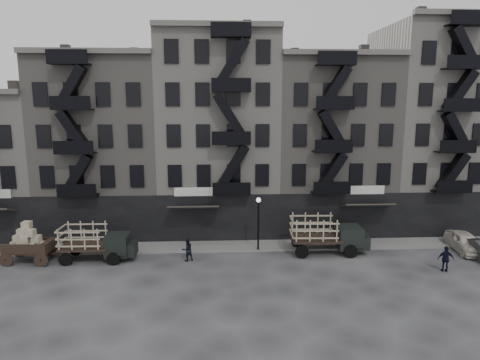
{
  "coord_description": "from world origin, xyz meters",
  "views": [
    {
      "loc": [
        0.02,
        -28.87,
        11.62
      ],
      "look_at": [
        1.66,
        4.0,
        5.39
      ],
      "focal_mm": 32.0,
      "sensor_mm": 36.0,
      "label": 1
    }
  ],
  "objects_px": {
    "stake_truck_east": "(327,232)",
    "policeman": "(446,259)",
    "stake_truck_west": "(96,240)",
    "pedestrian_mid": "(187,249)",
    "car_far": "(480,247)",
    "wagon": "(27,240)",
    "car_east": "(465,242)"
  },
  "relations": [
    {
      "from": "pedestrian_mid",
      "to": "policeman",
      "type": "height_order",
      "value": "policeman"
    },
    {
      "from": "car_far",
      "to": "pedestrian_mid",
      "type": "bearing_deg",
      "value": 1.49
    },
    {
      "from": "wagon",
      "to": "stake_truck_east",
      "type": "distance_m",
      "value": 22.04
    },
    {
      "from": "pedestrian_mid",
      "to": "policeman",
      "type": "bearing_deg",
      "value": 141.14
    },
    {
      "from": "wagon",
      "to": "car_east",
      "type": "xyz_separation_m",
      "value": [
        32.83,
        0.6,
        -0.94
      ]
    },
    {
      "from": "stake_truck_east",
      "to": "policeman",
      "type": "distance_m",
      "value": 8.31
    },
    {
      "from": "stake_truck_east",
      "to": "wagon",
      "type": "bearing_deg",
      "value": -175.79
    },
    {
      "from": "stake_truck_west",
      "to": "policeman",
      "type": "distance_m",
      "value": 24.68
    },
    {
      "from": "pedestrian_mid",
      "to": "policeman",
      "type": "relative_size",
      "value": 0.95
    },
    {
      "from": "wagon",
      "to": "car_far",
      "type": "distance_m",
      "value": 33.35
    },
    {
      "from": "car_far",
      "to": "pedestrian_mid",
      "type": "height_order",
      "value": "pedestrian_mid"
    },
    {
      "from": "stake_truck_west",
      "to": "car_far",
      "type": "height_order",
      "value": "stake_truck_west"
    },
    {
      "from": "stake_truck_east",
      "to": "pedestrian_mid",
      "type": "distance_m",
      "value": 10.63
    },
    {
      "from": "car_far",
      "to": "pedestrian_mid",
      "type": "distance_m",
      "value": 21.85
    },
    {
      "from": "policeman",
      "to": "pedestrian_mid",
      "type": "bearing_deg",
      "value": 1.79
    },
    {
      "from": "pedestrian_mid",
      "to": "policeman",
      "type": "distance_m",
      "value": 18.02
    },
    {
      "from": "car_east",
      "to": "pedestrian_mid",
      "type": "bearing_deg",
      "value": -172.21
    },
    {
      "from": "wagon",
      "to": "pedestrian_mid",
      "type": "distance_m",
      "value": 11.52
    },
    {
      "from": "car_far",
      "to": "policeman",
      "type": "distance_m",
      "value": 4.88
    },
    {
      "from": "wagon",
      "to": "policeman",
      "type": "height_order",
      "value": "wagon"
    },
    {
      "from": "stake_truck_west",
      "to": "pedestrian_mid",
      "type": "bearing_deg",
      "value": -2.74
    },
    {
      "from": "stake_truck_east",
      "to": "pedestrian_mid",
      "type": "height_order",
      "value": "stake_truck_east"
    },
    {
      "from": "stake_truck_west",
      "to": "policeman",
      "type": "height_order",
      "value": "stake_truck_west"
    },
    {
      "from": "car_east",
      "to": "car_far",
      "type": "distance_m",
      "value": 1.23
    },
    {
      "from": "wagon",
      "to": "car_east",
      "type": "bearing_deg",
      "value": 5.2
    },
    {
      "from": "wagon",
      "to": "stake_truck_west",
      "type": "distance_m",
      "value": 4.83
    },
    {
      "from": "policeman",
      "to": "car_east",
      "type": "bearing_deg",
      "value": -121.98
    },
    {
      "from": "stake_truck_east",
      "to": "policeman",
      "type": "relative_size",
      "value": 3.28
    },
    {
      "from": "car_east",
      "to": "car_far",
      "type": "bearing_deg",
      "value": -60.63
    },
    {
      "from": "car_east",
      "to": "car_far",
      "type": "relative_size",
      "value": 1.03
    },
    {
      "from": "wagon",
      "to": "stake_truck_west",
      "type": "bearing_deg",
      "value": 5.78
    },
    {
      "from": "stake_truck_east",
      "to": "policeman",
      "type": "height_order",
      "value": "stake_truck_east"
    }
  ]
}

